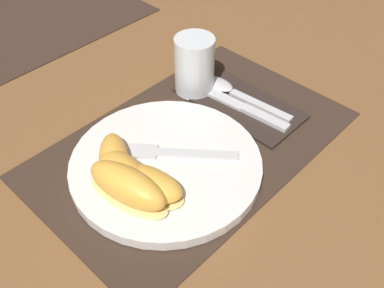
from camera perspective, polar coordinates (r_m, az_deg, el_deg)
name	(u,v)px	position (r m, az deg, el deg)	size (l,w,h in m)	color
ground_plane	(193,144)	(0.68, 0.09, 0.03)	(3.00, 3.00, 0.00)	brown
placemat	(193,143)	(0.68, 0.09, 0.15)	(0.48, 0.30, 0.00)	#38281E
placemat_far	(28,25)	(1.03, -20.09, 14.01)	(0.48, 0.30, 0.00)	#38281E
plate	(166,165)	(0.64, -3.33, -2.67)	(0.27, 0.27, 0.02)	white
juice_glass	(194,68)	(0.76, 0.31, 9.60)	(0.07, 0.07, 0.10)	silver
napkin	(239,102)	(0.76, 5.96, 5.29)	(0.10, 0.21, 0.00)	#2D231E
knife	(235,104)	(0.74, 5.53, 5.11)	(0.03, 0.21, 0.01)	silver
spoon	(229,89)	(0.77, 4.67, 6.94)	(0.04, 0.18, 0.01)	silver
fork	(162,152)	(0.64, -3.79, -1.07)	(0.14, 0.16, 0.00)	silver
citrus_wedge_0	(114,163)	(0.62, -9.84, -2.35)	(0.10, 0.12, 0.03)	#F4DB84
citrus_wedge_1	(122,174)	(0.60, -8.86, -3.78)	(0.07, 0.10, 0.04)	#F4DB84
citrus_wedge_2	(128,187)	(0.58, -8.19, -5.42)	(0.07, 0.13, 0.05)	#F4DB84
citrus_wedge_3	(144,184)	(0.58, -6.09, -5.05)	(0.09, 0.12, 0.03)	#F4DB84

